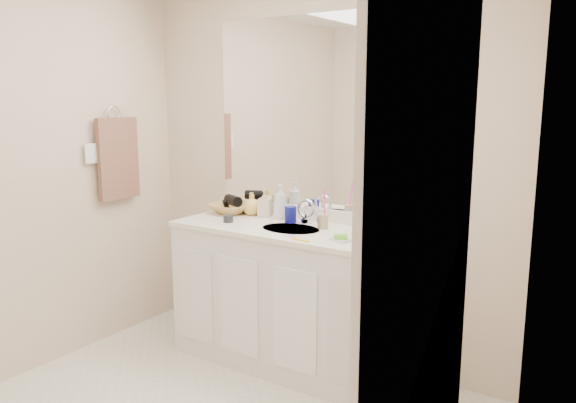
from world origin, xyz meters
The scene contains 26 objects.
wall_back centered at (0.00, 1.30, 1.20)m, with size 2.60×0.02×2.40m, color beige.
wall_left centered at (-1.30, 0.00, 1.20)m, with size 0.02×2.60×2.40m, color beige.
wall_right centered at (1.30, 0.00, 1.20)m, with size 0.02×2.60×2.40m, color beige.
vanity_cabinet centered at (0.00, 1.02, 0.42)m, with size 1.50×0.55×0.85m, color white.
countertop centered at (0.00, 1.02, 0.86)m, with size 1.52×0.57×0.03m, color white.
backsplash centered at (0.00, 1.29, 0.92)m, with size 1.52×0.03×0.08m, color white.
sink_basin centered at (0.00, 1.00, 0.87)m, with size 0.37×0.37×0.02m, color #BAB4A3.
faucet centered at (0.00, 1.18, 0.94)m, with size 0.02×0.02×0.11m, color silver.
mirror centered at (0.00, 1.29, 1.56)m, with size 1.48×0.01×1.20m, color white.
blue_mug centered at (-0.09, 1.15, 0.93)m, with size 0.07×0.07×0.10m, color #151897.
tan_cup centered at (0.16, 1.11, 0.92)m, with size 0.06×0.06×0.09m, color tan.
toothbrush centered at (0.17, 1.11, 1.03)m, with size 0.01×0.01×0.19m, color #FD42B6.
mouthwash_bottle centered at (0.44, 1.07, 0.97)m, with size 0.07×0.07×0.18m, color #0B7D8F.
soap_dish centered at (0.39, 0.90, 0.89)m, with size 0.10×0.08×0.01m, color silver.
green_soap centered at (0.39, 0.90, 0.90)m, with size 0.07×0.05×0.03m, color #75E538.
orange_comb centered at (0.20, 0.79, 0.88)m, with size 0.11×0.02×0.00m, color yellow.
dark_jar centered at (-0.43, 0.93, 0.90)m, with size 0.06×0.06×0.04m, color #27282D.
soap_bottle_white centered at (-0.21, 1.20, 0.99)m, with size 0.09×0.09×0.22m, color white.
soap_bottle_cream centered at (-0.33, 1.20, 0.97)m, with size 0.08×0.08×0.18m, color beige.
soap_bottle_yellow centered at (-0.44, 1.20, 0.96)m, with size 0.12×0.12×0.15m, color #EEC85C.
wicker_basket centered at (-0.59, 1.16, 0.91)m, with size 0.27×0.27×0.07m, color #B08A47.
hair_dryer centered at (-0.57, 1.16, 0.97)m, with size 0.07×0.07×0.14m, color black.
towel_ring centered at (-1.27, 0.77, 1.55)m, with size 0.11×0.11×0.01m, color silver.
hand_towel centered at (-1.25, 0.77, 1.25)m, with size 0.04×0.32×0.55m, color brown.
switch_plate centered at (-1.27, 0.57, 1.30)m, with size 0.01×0.09×0.13m, color white.
door centered at (1.29, -0.30, 1.00)m, with size 0.02×0.82×2.00m, color silver.
Camera 1 is at (1.80, -1.75, 1.65)m, focal length 35.00 mm.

